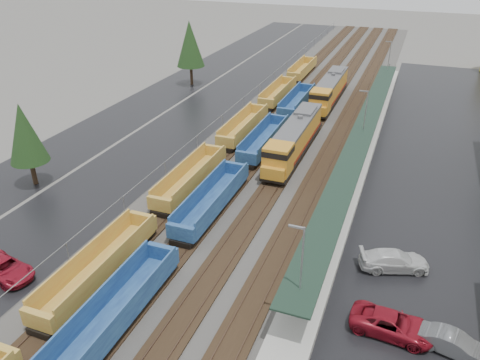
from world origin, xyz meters
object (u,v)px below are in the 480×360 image
object	(u,v)px
parked_car_west_c	(4,268)
parked_car_east_e	(454,344)
parked_car_east_b	(392,324)
locomotive_trail	(329,91)
well_string_yellow	(191,178)
locomotive_lead	(294,139)
well_string_blue	(172,246)
parked_car_east_c	(394,261)

from	to	relation	value
parked_car_west_c	parked_car_east_e	distance (m)	32.79
parked_car_east_b	parked_car_east_e	world-z (taller)	parked_car_east_b
locomotive_trail	well_string_yellow	bearing A→B (deg)	-103.87
parked_car_east_b	locomotive_lead	bearing A→B (deg)	32.92
well_string_yellow	well_string_blue	world-z (taller)	well_string_blue
well_string_blue	parked_car_east_b	xyz separation A→B (m)	(17.53, -2.12, -0.39)
locomotive_lead	parked_car_east_c	size ratio (longest dim) A/B	3.40
well_string_yellow	well_string_blue	size ratio (longest dim) A/B	1.16
well_string_yellow	parked_car_east_c	world-z (taller)	well_string_yellow
locomotive_trail	well_string_yellow	world-z (taller)	locomotive_trail
parked_car_west_c	parked_car_east_b	world-z (taller)	parked_car_east_b
locomotive_lead	well_string_yellow	xyz separation A→B (m)	(-8.00, -11.40, -1.12)
parked_car_east_e	parked_car_east_b	bearing A→B (deg)	96.71
well_string_blue	parked_car_west_c	size ratio (longest dim) A/B	17.66
well_string_yellow	parked_car_east_e	distance (m)	28.96
locomotive_lead	well_string_blue	xyz separation A→B (m)	(-4.00, -22.90, -1.10)
parked_car_west_c	parked_car_east_b	xyz separation A→B (m)	(28.66, 4.61, 0.03)
well_string_yellow	locomotive_lead	bearing A→B (deg)	54.94
locomotive_trail	parked_car_east_e	bearing A→B (deg)	-69.44
well_string_blue	parked_car_east_b	size ratio (longest dim) A/B	16.99
parked_car_west_c	parked_car_east_e	bearing A→B (deg)	-71.26
parked_car_west_c	parked_car_east_c	size ratio (longest dim) A/B	0.97
locomotive_trail	locomotive_lead	bearing A→B (deg)	-90.00
well_string_blue	parked_car_east_b	bearing A→B (deg)	-6.89
locomotive_lead	parked_car_east_e	bearing A→B (deg)	-55.56
well_string_blue	parked_car_west_c	world-z (taller)	well_string_blue
parked_car_west_c	parked_car_east_c	distance (m)	30.58
locomotive_lead	parked_car_east_e	world-z (taller)	locomotive_lead
locomotive_lead	locomotive_trail	bearing A→B (deg)	90.00
parked_car_east_e	locomotive_trail	bearing A→B (deg)	32.15
parked_car_west_c	well_string_blue	bearing A→B (deg)	-47.60
locomotive_lead	well_string_blue	distance (m)	23.27
parked_car_east_b	well_string_blue	bearing A→B (deg)	87.62
well_string_blue	locomotive_trail	bearing A→B (deg)	84.79
well_string_yellow	parked_car_west_c	xyz separation A→B (m)	(-7.13, -18.23, -0.40)
well_string_blue	parked_car_east_e	distance (m)	21.52
locomotive_lead	parked_car_west_c	xyz separation A→B (m)	(-15.13, -29.63, -1.52)
locomotive_trail	parked_car_east_e	distance (m)	49.52
parked_car_west_c	parked_car_east_c	xyz separation A→B (m)	(28.23, 11.76, 0.06)
locomotive_lead	parked_car_west_c	bearing A→B (deg)	-117.05
well_string_blue	parked_car_east_e	xyz separation A→B (m)	(21.38, -2.45, -0.44)
well_string_yellow	parked_car_west_c	size ratio (longest dim) A/B	20.52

